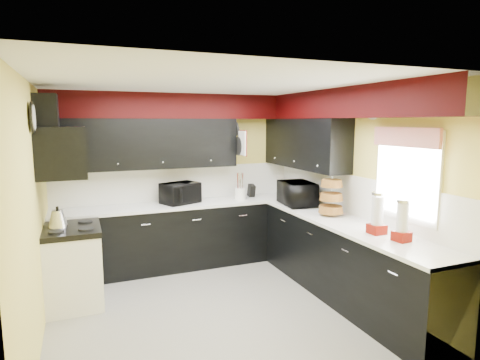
# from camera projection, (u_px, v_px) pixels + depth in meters

# --- Properties ---
(ground) EXTENTS (3.60, 3.60, 0.00)m
(ground) POSITION_uv_depth(u_px,v_px,m) (218.00, 308.00, 4.56)
(ground) COLOR gray
(ground) RESTS_ON ground
(wall_back) EXTENTS (3.60, 0.06, 2.50)m
(wall_back) POSITION_uv_depth(u_px,v_px,m) (179.00, 179.00, 6.03)
(wall_back) COLOR #E0C666
(wall_back) RESTS_ON ground
(wall_right) EXTENTS (0.06, 3.60, 2.50)m
(wall_right) POSITION_uv_depth(u_px,v_px,m) (352.00, 190.00, 5.05)
(wall_right) COLOR #E0C666
(wall_right) RESTS_ON ground
(wall_left) EXTENTS (0.06, 3.60, 2.50)m
(wall_left) POSITION_uv_depth(u_px,v_px,m) (33.00, 215.00, 3.71)
(wall_left) COLOR #E0C666
(wall_left) RESTS_ON ground
(ceiling) EXTENTS (3.60, 3.60, 0.06)m
(ceiling) POSITION_uv_depth(u_px,v_px,m) (216.00, 84.00, 4.20)
(ceiling) COLOR white
(ceiling) RESTS_ON wall_back
(cab_back) EXTENTS (3.60, 0.60, 0.90)m
(cab_back) POSITION_uv_depth(u_px,v_px,m) (185.00, 236.00, 5.87)
(cab_back) COLOR black
(cab_back) RESTS_ON ground
(cab_right) EXTENTS (0.60, 3.00, 0.90)m
(cab_right) POSITION_uv_depth(u_px,v_px,m) (345.00, 262.00, 4.78)
(cab_right) COLOR black
(cab_right) RESTS_ON ground
(counter_back) EXTENTS (3.62, 0.64, 0.04)m
(counter_back) POSITION_uv_depth(u_px,v_px,m) (184.00, 204.00, 5.80)
(counter_back) COLOR white
(counter_back) RESTS_ON cab_back
(counter_right) EXTENTS (0.64, 3.02, 0.04)m
(counter_right) POSITION_uv_depth(u_px,v_px,m) (346.00, 224.00, 4.71)
(counter_right) COLOR white
(counter_right) RESTS_ON cab_right
(splash_back) EXTENTS (3.60, 0.02, 0.50)m
(splash_back) POSITION_uv_depth(u_px,v_px,m) (179.00, 183.00, 6.03)
(splash_back) COLOR white
(splash_back) RESTS_ON counter_back
(splash_right) EXTENTS (0.02, 3.60, 0.50)m
(splash_right) POSITION_uv_depth(u_px,v_px,m) (352.00, 195.00, 5.05)
(splash_right) COLOR white
(splash_right) RESTS_ON counter_right
(upper_back) EXTENTS (2.60, 0.35, 0.70)m
(upper_back) POSITION_uv_depth(u_px,v_px,m) (146.00, 144.00, 5.60)
(upper_back) COLOR black
(upper_back) RESTS_ON wall_back
(upper_right) EXTENTS (0.35, 1.80, 0.70)m
(upper_right) POSITION_uv_depth(u_px,v_px,m) (304.00, 143.00, 5.73)
(upper_right) COLOR black
(upper_right) RESTS_ON wall_right
(soffit_back) EXTENTS (3.60, 0.36, 0.35)m
(soffit_back) POSITION_uv_depth(u_px,v_px,m) (180.00, 106.00, 5.71)
(soffit_back) COLOR black
(soffit_back) RESTS_ON wall_back
(soffit_right) EXTENTS (0.36, 3.24, 0.35)m
(soffit_right) POSITION_uv_depth(u_px,v_px,m) (353.00, 103.00, 4.66)
(soffit_right) COLOR black
(soffit_right) RESTS_ON wall_right
(stove) EXTENTS (0.60, 0.75, 0.86)m
(stove) POSITION_uv_depth(u_px,v_px,m) (74.00, 268.00, 4.63)
(stove) COLOR white
(stove) RESTS_ON ground
(cooktop) EXTENTS (0.62, 0.77, 0.06)m
(cooktop) POSITION_uv_depth(u_px,v_px,m) (72.00, 230.00, 4.56)
(cooktop) COLOR black
(cooktop) RESTS_ON stove
(hood) EXTENTS (0.50, 0.78, 0.55)m
(hood) POSITION_uv_depth(u_px,v_px,m) (62.00, 152.00, 4.42)
(hood) COLOR black
(hood) RESTS_ON wall_left
(hood_duct) EXTENTS (0.24, 0.40, 0.40)m
(hood_duct) POSITION_uv_depth(u_px,v_px,m) (46.00, 113.00, 4.31)
(hood_duct) COLOR black
(hood_duct) RESTS_ON wall_left
(window) EXTENTS (0.03, 0.86, 0.96)m
(window) POSITION_uv_depth(u_px,v_px,m) (407.00, 176.00, 4.17)
(window) COLOR white
(window) RESTS_ON wall_right
(valance) EXTENTS (0.04, 0.88, 0.20)m
(valance) POSITION_uv_depth(u_px,v_px,m) (405.00, 137.00, 4.10)
(valance) COLOR red
(valance) RESTS_ON wall_right
(pan_top) EXTENTS (0.03, 0.22, 0.40)m
(pan_top) POSITION_uv_depth(u_px,v_px,m) (235.00, 129.00, 6.00)
(pan_top) COLOR black
(pan_top) RESTS_ON upper_back
(pan_mid) EXTENTS (0.03, 0.28, 0.46)m
(pan_mid) POSITION_uv_depth(u_px,v_px,m) (238.00, 146.00, 5.91)
(pan_mid) COLOR black
(pan_mid) RESTS_ON upper_back
(pan_low) EXTENTS (0.03, 0.24, 0.42)m
(pan_low) POSITION_uv_depth(u_px,v_px,m) (232.00, 147.00, 6.16)
(pan_low) COLOR black
(pan_low) RESTS_ON upper_back
(cut_board) EXTENTS (0.03, 0.26, 0.35)m
(cut_board) POSITION_uv_depth(u_px,v_px,m) (242.00, 143.00, 5.80)
(cut_board) COLOR white
(cut_board) RESTS_ON upper_back
(baskets) EXTENTS (0.27, 0.27, 0.50)m
(baskets) POSITION_uv_depth(u_px,v_px,m) (331.00, 197.00, 5.00)
(baskets) COLOR brown
(baskets) RESTS_ON upper_right
(clock) EXTENTS (0.03, 0.30, 0.30)m
(clock) POSITION_uv_depth(u_px,v_px,m) (32.00, 117.00, 3.82)
(clock) COLOR black
(clock) RESTS_ON wall_left
(deco_plate) EXTENTS (0.03, 0.24, 0.24)m
(deco_plate) POSITION_uv_depth(u_px,v_px,m) (373.00, 109.00, 4.57)
(deco_plate) COLOR white
(deco_plate) RESTS_ON wall_right
(toaster_oven) EXTENTS (0.63, 0.58, 0.29)m
(toaster_oven) POSITION_uv_depth(u_px,v_px,m) (181.00, 193.00, 5.78)
(toaster_oven) COLOR black
(toaster_oven) RESTS_ON counter_back
(microwave) EXTENTS (0.46, 0.63, 0.33)m
(microwave) POSITION_uv_depth(u_px,v_px,m) (297.00, 193.00, 5.65)
(microwave) COLOR black
(microwave) RESTS_ON counter_right
(utensil_crock) EXTENTS (0.18, 0.18, 0.18)m
(utensil_crock) POSITION_uv_depth(u_px,v_px,m) (240.00, 194.00, 6.05)
(utensil_crock) COLOR white
(utensil_crock) RESTS_ON counter_back
(knife_block) EXTENTS (0.09, 0.13, 0.19)m
(knife_block) POSITION_uv_depth(u_px,v_px,m) (251.00, 191.00, 6.26)
(knife_block) COLOR black
(knife_block) RESTS_ON counter_back
(kettle) EXTENTS (0.26, 0.26, 0.19)m
(kettle) POSITION_uv_depth(u_px,v_px,m) (58.00, 219.00, 4.55)
(kettle) COLOR #BBBCC0
(kettle) RESTS_ON cooktop
(dispenser_a) EXTENTS (0.16, 0.16, 0.42)m
(dispenser_a) POSITION_uv_depth(u_px,v_px,m) (377.00, 214.00, 4.18)
(dispenser_a) COLOR #690600
(dispenser_a) RESTS_ON counter_right
(dispenser_b) EXTENTS (0.16, 0.16, 0.39)m
(dispenser_b) POSITION_uv_depth(u_px,v_px,m) (402.00, 222.00, 3.92)
(dispenser_b) COLOR maroon
(dispenser_b) RESTS_ON counter_right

